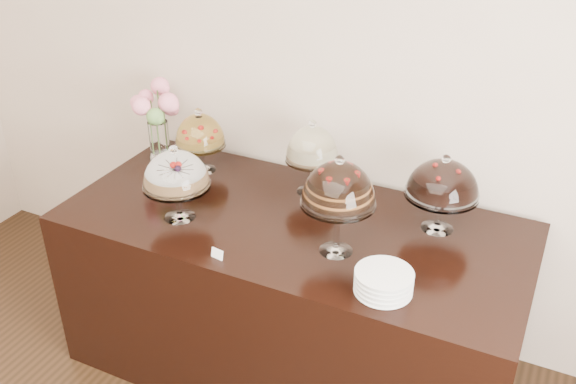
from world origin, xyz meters
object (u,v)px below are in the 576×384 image
at_px(cake_stand_choco_layer, 339,187).
at_px(cake_stand_fruit_tart, 200,133).
at_px(cake_stand_dark_choco, 443,182).
at_px(plate_stack, 384,282).
at_px(flower_vase, 157,114).
at_px(cake_stand_cheesecake, 312,147).
at_px(display_counter, 292,296).
at_px(cake_stand_sugar_sponge, 176,173).

bearing_deg(cake_stand_choco_layer, cake_stand_fruit_tart, 156.93).
distance_m(cake_stand_dark_choco, plate_stack, 0.60).
xyz_separation_m(cake_stand_fruit_tart, flower_vase, (-0.29, 0.03, 0.05)).
bearing_deg(cake_stand_cheesecake, cake_stand_fruit_tart, -176.75).
bearing_deg(flower_vase, cake_stand_dark_choco, -2.08).
relative_size(display_counter, cake_stand_choco_layer, 4.76).
bearing_deg(cake_stand_cheesecake, display_counter, -83.16).
height_order(cake_stand_fruit_tart, plate_stack, cake_stand_fruit_tart).
bearing_deg(display_counter, cake_stand_fruit_tart, 158.60).
xyz_separation_m(display_counter, plate_stack, (0.55, -0.33, 0.50)).
bearing_deg(display_counter, cake_stand_sugar_sponge, -157.87).
xyz_separation_m(cake_stand_sugar_sponge, plate_stack, (1.05, -0.13, -0.19)).
distance_m(cake_stand_fruit_tart, plate_stack, 1.36).
xyz_separation_m(display_counter, cake_stand_sugar_sponge, (-0.50, -0.20, 0.69)).
xyz_separation_m(cake_stand_dark_choco, plate_stack, (-0.08, -0.56, -0.20)).
xyz_separation_m(cake_stand_cheesecake, plate_stack, (0.59, -0.63, -0.20)).
relative_size(display_counter, cake_stand_dark_choco, 5.84).
relative_size(cake_stand_fruit_tart, flower_vase, 0.84).
relative_size(cake_stand_choco_layer, cake_stand_fruit_tart, 1.30).
relative_size(cake_stand_cheesecake, cake_stand_dark_choco, 1.04).
distance_m(flower_vase, plate_stack, 1.64).
distance_m(cake_stand_choco_layer, cake_stand_fruit_tart, 1.03).
bearing_deg(cake_stand_fruit_tart, flower_vase, 174.37).
distance_m(cake_stand_cheesecake, plate_stack, 0.88).
bearing_deg(cake_stand_sugar_sponge, plate_stack, -6.86).
height_order(cake_stand_fruit_tart, flower_vase, flower_vase).
xyz_separation_m(cake_stand_choco_layer, cake_stand_dark_choco, (0.35, 0.37, -0.07)).
distance_m(cake_stand_dark_choco, cake_stand_fruit_tart, 1.30).
xyz_separation_m(cake_stand_dark_choco, cake_stand_fruit_tart, (-1.29, 0.03, -0.03)).
distance_m(cake_stand_cheesecake, flower_vase, 0.92).
distance_m(cake_stand_sugar_sponge, flower_vase, 0.67).
xyz_separation_m(cake_stand_sugar_sponge, cake_stand_fruit_tart, (-0.17, 0.46, -0.02)).
xyz_separation_m(cake_stand_choco_layer, flower_vase, (-1.23, 0.43, -0.05)).
distance_m(cake_stand_choco_layer, flower_vase, 1.31).
bearing_deg(plate_stack, cake_stand_sugar_sponge, 173.14).
xyz_separation_m(cake_stand_sugar_sponge, cake_stand_dark_choco, (1.13, 0.43, 0.01)).
xyz_separation_m(display_counter, cake_stand_dark_choco, (0.63, 0.23, 0.69)).
relative_size(cake_stand_cheesecake, cake_stand_fruit_tart, 1.10).
distance_m(display_counter, cake_stand_sugar_sponge, 0.87).
bearing_deg(cake_stand_sugar_sponge, cake_stand_choco_layer, 4.57).
xyz_separation_m(cake_stand_sugar_sponge, cake_stand_choco_layer, (0.77, 0.06, 0.08)).
bearing_deg(plate_stack, cake_stand_choco_layer, 145.83).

